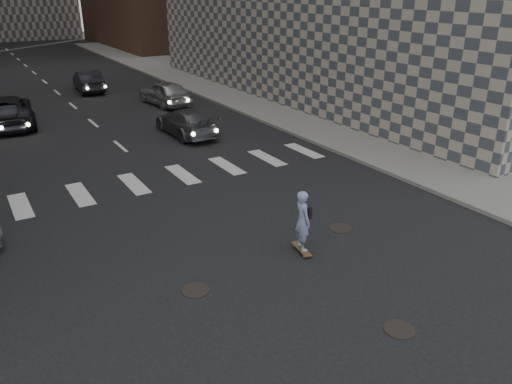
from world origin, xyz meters
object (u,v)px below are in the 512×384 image
traffic_car_c (6,111)px  traffic_car_d (165,93)px  skateboarder (303,221)px  traffic_car_b (186,122)px  traffic_car_e (88,81)px  traffic_car_a (9,116)px

traffic_car_c → traffic_car_d: traffic_car_c is taller
skateboarder → traffic_car_b: 12.96m
traffic_car_e → traffic_car_b: bearing=99.7°
traffic_car_b → traffic_car_c: (-7.55, 6.60, 0.14)m
traffic_car_a → traffic_car_b: traffic_car_a is taller
traffic_car_a → skateboarder: bearing=111.8°
skateboarder → traffic_car_d: (3.70, 19.75, -0.20)m
traffic_car_d → traffic_car_e: size_ratio=1.03×
skateboarder → traffic_car_a: 19.33m
skateboarder → traffic_car_c: skateboarder is taller
traffic_car_a → traffic_car_c: size_ratio=0.71×
traffic_car_b → traffic_car_a: bearing=-38.5°
traffic_car_a → traffic_car_b: (7.48, -5.77, -0.01)m
traffic_car_d → traffic_car_e: traffic_car_d is taller
traffic_car_a → traffic_car_b: 9.45m
traffic_car_a → traffic_car_e: 10.09m
skateboarder → traffic_car_b: size_ratio=0.41×
traffic_car_d → traffic_car_e: 7.54m
traffic_car_d → traffic_car_c: bearing=-4.3°
traffic_car_a → traffic_car_d: 9.18m
traffic_car_b → traffic_car_d: bearing=-104.0°
traffic_car_b → traffic_car_e: bearing=-84.9°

